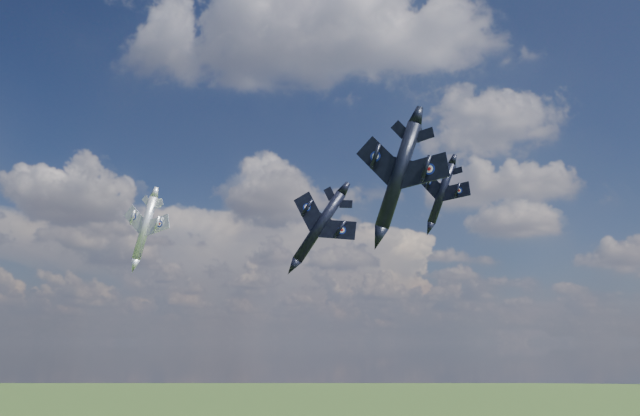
% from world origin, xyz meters
% --- Properties ---
extents(jet_lead_navy, '(13.26, 17.36, 9.31)m').
position_xyz_m(jet_lead_navy, '(6.91, 14.73, 79.57)').
color(jet_lead_navy, black).
extents(jet_right_navy, '(16.98, 19.45, 7.22)m').
position_xyz_m(jet_right_navy, '(18.84, -8.40, 80.65)').
color(jet_right_navy, black).
extents(jet_high_navy, '(16.14, 18.05, 6.94)m').
position_xyz_m(jet_high_navy, '(25.72, 32.84, 88.28)').
color(jet_high_navy, black).
extents(jet_left_silver, '(15.03, 17.51, 5.93)m').
position_xyz_m(jet_left_silver, '(-23.99, 23.87, 81.84)').
color(jet_left_silver, '#ABAEB6').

